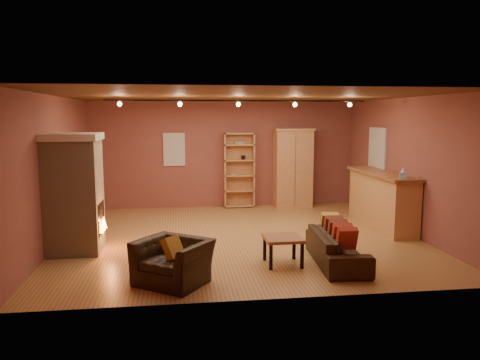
{
  "coord_description": "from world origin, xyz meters",
  "views": [
    {
      "loc": [
        -1.21,
        -9.1,
        2.43
      ],
      "look_at": [
        0.03,
        0.2,
        1.13
      ],
      "focal_mm": 35.0,
      "sensor_mm": 36.0,
      "label": 1
    }
  ],
  "objects": [
    {
      "name": "bar_counter",
      "position": [
        3.2,
        0.47,
        0.61
      ],
      "size": [
        0.67,
        2.53,
        1.21
      ],
      "color": "tan",
      "rests_on": "floor"
    },
    {
      "name": "bookcase",
      "position": [
        0.4,
        3.14,
        1.01
      ],
      "size": [
        0.81,
        0.32,
        1.98
      ],
      "color": "tan",
      "rests_on": "floor"
    },
    {
      "name": "back_window",
      "position": [
        -1.3,
        3.23,
        1.55
      ],
      "size": [
        0.56,
        0.04,
        0.86
      ],
      "primitive_type": "cube",
      "color": "silver",
      "rests_on": "back_wall"
    },
    {
      "name": "back_wall",
      "position": [
        0.0,
        3.25,
        1.4
      ],
      "size": [
        7.0,
        0.02,
        2.8
      ],
      "primitive_type": "cube",
      "color": "brown",
      "rests_on": "floor"
    },
    {
      "name": "loveseat",
      "position": [
        1.37,
        -1.89,
        0.37
      ],
      "size": [
        0.66,
        1.82,
        0.75
      ],
      "rotation": [
        0.0,
        0.0,
        1.49
      ],
      "color": "black",
      "rests_on": "floor"
    },
    {
      "name": "left_wall",
      "position": [
        -3.5,
        0.0,
        1.4
      ],
      "size": [
        0.02,
        6.5,
        2.8
      ],
      "primitive_type": "cube",
      "color": "brown",
      "rests_on": "floor"
    },
    {
      "name": "floor",
      "position": [
        0.0,
        0.0,
        0.0
      ],
      "size": [
        7.0,
        7.0,
        0.0
      ],
      "primitive_type": "plane",
      "color": "olive",
      "rests_on": "ground"
    },
    {
      "name": "armoire",
      "position": [
        1.83,
        2.98,
        1.05
      ],
      "size": [
        1.03,
        0.59,
        2.09
      ],
      "color": "tan",
      "rests_on": "floor"
    },
    {
      "name": "ceiling",
      "position": [
        0.0,
        0.0,
        2.8
      ],
      "size": [
        7.0,
        7.0,
        0.0
      ],
      "primitive_type": "plane",
      "rotation": [
        3.14,
        0.0,
        0.0
      ],
      "color": "brown",
      "rests_on": "back_wall"
    },
    {
      "name": "coffee_table",
      "position": [
        0.47,
        -1.82,
        0.39
      ],
      "size": [
        0.61,
        0.61,
        0.46
      ],
      "rotation": [
        0.0,
        0.0,
        0.01
      ],
      "color": "#945C35",
      "rests_on": "floor"
    },
    {
      "name": "right_wall",
      "position": [
        3.5,
        0.0,
        1.4
      ],
      "size": [
        0.02,
        6.5,
        2.8
      ],
      "primitive_type": "cube",
      "color": "brown",
      "rests_on": "floor"
    },
    {
      "name": "armchair",
      "position": [
        -1.31,
        -2.46,
        0.43
      ],
      "size": [
        1.17,
        1.09,
        0.86
      ],
      "rotation": [
        0.0,
        0.0,
        -0.63
      ],
      "color": "black",
      "rests_on": "floor"
    },
    {
      "name": "right_window",
      "position": [
        3.47,
        1.4,
        1.65
      ],
      "size": [
        0.05,
        0.9,
        1.0
      ],
      "primitive_type": "cube",
      "color": "silver",
      "rests_on": "right_wall"
    },
    {
      "name": "fireplace",
      "position": [
        -3.04,
        -0.6,
        1.06
      ],
      "size": [
        1.01,
        0.98,
        2.12
      ],
      "color": "tan",
      "rests_on": "floor"
    },
    {
      "name": "tissue_box",
      "position": [
        3.15,
        -0.54,
        1.3
      ],
      "size": [
        0.16,
        0.16,
        0.22
      ],
      "rotation": [
        0.0,
        0.0,
        -0.41
      ],
      "color": "#81B0CF",
      "rests_on": "bar_counter"
    },
    {
      "name": "track_rail",
      "position": [
        0.0,
        0.2,
        2.69
      ],
      "size": [
        5.2,
        0.09,
        0.13
      ],
      "color": "black",
      "rests_on": "ceiling"
    }
  ]
}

